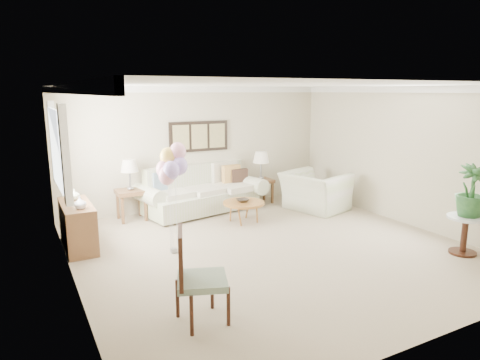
{
  "coord_description": "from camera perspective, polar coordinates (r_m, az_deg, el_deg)",
  "views": [
    {
      "loc": [
        -3.55,
        -5.58,
        2.51
      ],
      "look_at": [
        -0.26,
        0.6,
        1.05
      ],
      "focal_mm": 32.0,
      "sensor_mm": 36.0,
      "label": 1
    }
  ],
  "objects": [
    {
      "name": "coffee_table",
      "position": [
        8.29,
        0.5,
        -3.15
      ],
      "size": [
        0.8,
        0.8,
        0.41
      ],
      "color": "#A76531",
      "rests_on": "ground"
    },
    {
      "name": "room_shell",
      "position": [
        6.69,
        3.18,
        4.18
      ],
      "size": [
        6.04,
        6.04,
        2.6
      ],
      "color": "beige",
      "rests_on": "ground"
    },
    {
      "name": "lamp_right",
      "position": [
        9.64,
        2.83,
        2.93
      ],
      "size": [
        0.36,
        0.36,
        0.64
      ],
      "color": "gray",
      "rests_on": "end_table_right"
    },
    {
      "name": "sofa",
      "position": [
        9.09,
        -5.21,
        -1.8
      ],
      "size": [
        2.79,
        1.4,
        0.97
      ],
      "color": "beige",
      "rests_on": "ground"
    },
    {
      "name": "balloon_cluster",
      "position": [
        6.59,
        -9.14,
        1.95
      ],
      "size": [
        0.48,
        0.46,
        1.75
      ],
      "color": "gray",
      "rests_on": "ground"
    },
    {
      "name": "credenza",
      "position": [
        7.44,
        -20.83,
        -5.74
      ],
      "size": [
        0.46,
        1.2,
        0.74
      ],
      "color": "brown",
      "rests_on": "ground"
    },
    {
      "name": "decor_bowl",
      "position": [
        8.27,
        0.36,
        -2.74
      ],
      "size": [
        0.25,
        0.25,
        0.06
      ],
      "primitive_type": "imported",
      "rotation": [
        0.0,
        0.0,
        -0.04
      ],
      "color": "#2D251D",
      "rests_on": "coffee_table"
    },
    {
      "name": "lamp_left",
      "position": [
        8.56,
        -14.53,
        1.73
      ],
      "size": [
        0.34,
        0.34,
        0.6
      ],
      "color": "gray",
      "rests_on": "end_table_left"
    },
    {
      "name": "armchair",
      "position": [
        9.29,
        9.98,
        -1.5
      ],
      "size": [
        1.38,
        1.49,
        0.81
      ],
      "primitive_type": "imported",
      "rotation": [
        0.0,
        0.0,
        1.84
      ],
      "color": "beige",
      "rests_on": "ground"
    },
    {
      "name": "vase_white",
      "position": [
        6.98,
        -20.56,
        -2.86
      ],
      "size": [
        0.24,
        0.24,
        0.19
      ],
      "primitive_type": "imported",
      "rotation": [
        0.0,
        0.0,
        -0.37
      ],
      "color": "silver",
      "rests_on": "credenza"
    },
    {
      "name": "side_table",
      "position": [
        7.54,
        27.84,
        -5.4
      ],
      "size": [
        0.56,
        0.56,
        0.61
      ],
      "color": "silver",
      "rests_on": "ground"
    },
    {
      "name": "ground_plane",
      "position": [
        7.07,
        4.19,
        -9.04
      ],
      "size": [
        6.0,
        6.0,
        0.0
      ],
      "primitive_type": "plane",
      "color": "tan"
    },
    {
      "name": "potted_plant",
      "position": [
        7.44,
        28.45,
        -1.26
      ],
      "size": [
        0.58,
        0.58,
        0.81
      ],
      "primitive_type": "imported",
      "rotation": [
        0.0,
        0.0,
        -0.34
      ],
      "color": "#1B4723",
      "rests_on": "side_table"
    },
    {
      "name": "wall_art_triptych",
      "position": [
        9.3,
        -5.47,
        5.8
      ],
      "size": [
        1.35,
        0.06,
        0.65
      ],
      "color": "black",
      "rests_on": "ground"
    },
    {
      "name": "accent_chair",
      "position": [
        4.74,
        -6.02,
        -12.44
      ],
      "size": [
        0.69,
        0.69,
        1.1
      ],
      "color": "gray",
      "rests_on": "ground"
    },
    {
      "name": "vase_sage",
      "position": [
        7.59,
        -21.21,
        -1.81
      ],
      "size": [
        0.2,
        0.2,
        0.18
      ],
      "primitive_type": "imported",
      "rotation": [
        0.0,
        0.0,
        -0.17
      ],
      "color": "beige",
      "rests_on": "credenza"
    },
    {
      "name": "end_table_right",
      "position": [
        9.74,
        2.8,
        -0.4
      ],
      "size": [
        0.5,
        0.45,
        0.54
      ],
      "color": "brown",
      "rests_on": "ground"
    },
    {
      "name": "end_table_left",
      "position": [
        8.68,
        -14.34,
        -1.91
      ],
      "size": [
        0.56,
        0.51,
        0.61
      ],
      "color": "brown",
      "rests_on": "ground"
    }
  ]
}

